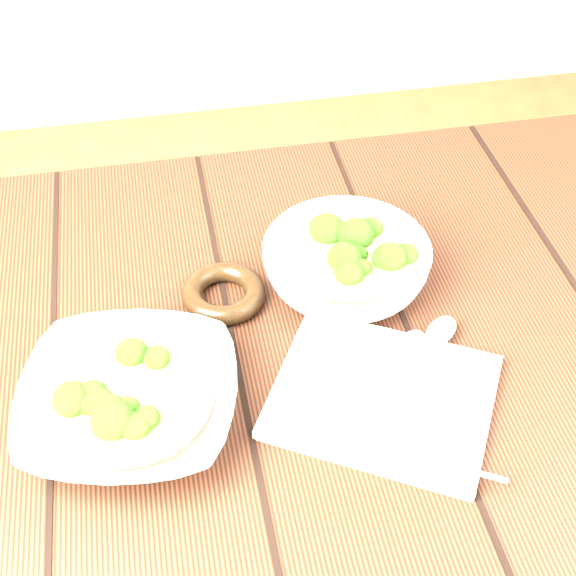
{
  "coord_description": "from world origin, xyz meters",
  "views": [
    {
      "loc": [
        -0.08,
        -0.58,
        1.42
      ],
      "look_at": [
        0.05,
        0.05,
        0.8
      ],
      "focal_mm": 50.0,
      "sensor_mm": 36.0,
      "label": 1
    }
  ],
  "objects_px": {
    "table": "(258,423)",
    "soup_bowl_front": "(130,402)",
    "trivet": "(224,293)",
    "soup_bowl_back": "(346,265)",
    "napkin": "(382,396)"
  },
  "relations": [
    {
      "from": "table",
      "to": "soup_bowl_front",
      "type": "distance_m",
      "value": 0.21
    },
    {
      "from": "table",
      "to": "trivet",
      "type": "xyz_separation_m",
      "value": [
        -0.02,
        0.1,
        0.13
      ]
    },
    {
      "from": "soup_bowl_back",
      "to": "napkin",
      "type": "distance_m",
      "value": 0.18
    },
    {
      "from": "trivet",
      "to": "napkin",
      "type": "xyz_separation_m",
      "value": [
        0.14,
        -0.18,
        -0.01
      ]
    },
    {
      "from": "napkin",
      "to": "soup_bowl_back",
      "type": "bearing_deg",
      "value": 119.02
    },
    {
      "from": "trivet",
      "to": "napkin",
      "type": "relative_size",
      "value": 0.44
    },
    {
      "from": "soup_bowl_front",
      "to": "napkin",
      "type": "distance_m",
      "value": 0.26
    },
    {
      "from": "soup_bowl_back",
      "to": "napkin",
      "type": "relative_size",
      "value": 1.02
    },
    {
      "from": "soup_bowl_back",
      "to": "trivet",
      "type": "distance_m",
      "value": 0.15
    },
    {
      "from": "soup_bowl_front",
      "to": "trivet",
      "type": "bearing_deg",
      "value": 53.33
    },
    {
      "from": "soup_bowl_back",
      "to": "soup_bowl_front",
      "type": "bearing_deg",
      "value": -149.87
    },
    {
      "from": "soup_bowl_back",
      "to": "napkin",
      "type": "xyz_separation_m",
      "value": [
        -0.0,
        -0.18,
        -0.03
      ]
    },
    {
      "from": "soup_bowl_front",
      "to": "soup_bowl_back",
      "type": "height_order",
      "value": "soup_bowl_back"
    },
    {
      "from": "soup_bowl_front",
      "to": "napkin",
      "type": "bearing_deg",
      "value": -5.36
    },
    {
      "from": "soup_bowl_back",
      "to": "trivet",
      "type": "height_order",
      "value": "soup_bowl_back"
    }
  ]
}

